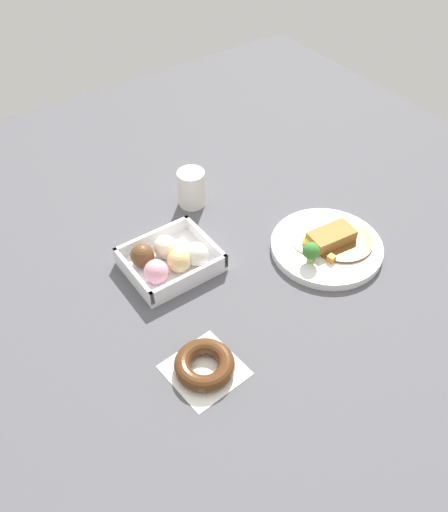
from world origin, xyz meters
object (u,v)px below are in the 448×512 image
(chocolate_ring_donut, at_px, (204,365))
(coffee_mug, at_px, (191,188))
(donut_box, at_px, (169,260))
(curry_plate, at_px, (327,246))

(chocolate_ring_donut, height_order, coffee_mug, coffee_mug)
(donut_box, relative_size, coffee_mug, 2.06)
(chocolate_ring_donut, xyz_separation_m, coffee_mug, (0.24, 0.40, 0.03))
(donut_box, bearing_deg, chocolate_ring_donut, -107.92)
(donut_box, bearing_deg, coffee_mug, 44.80)
(curry_plate, height_order, donut_box, curry_plate)
(coffee_mug, bearing_deg, chocolate_ring_donut, -120.33)
(donut_box, distance_m, chocolate_ring_donut, 0.26)
(curry_plate, relative_size, donut_box, 1.31)
(curry_plate, relative_size, chocolate_ring_donut, 1.80)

